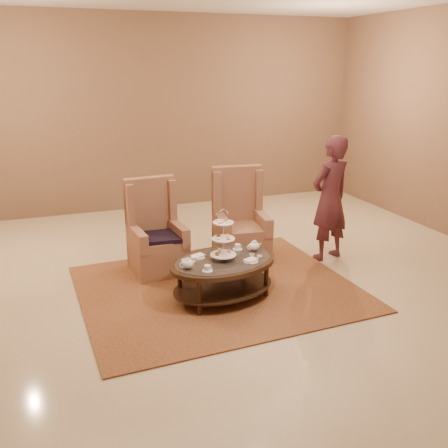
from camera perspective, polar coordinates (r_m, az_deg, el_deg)
name	(u,v)px	position (r m, az deg, el deg)	size (l,w,h in m)	color
ground	(230,290)	(6.12, 0.68, -7.55)	(8.00, 8.00, 0.00)	beige
ceiling	(230,290)	(6.12, 0.68, -7.55)	(8.00, 8.00, 0.02)	beige
wall_back	(153,114)	(9.42, -8.12, 12.33)	(8.00, 0.04, 3.50)	brown
rug	(217,288)	(6.15, -0.77, -7.33)	(3.34, 2.83, 0.02)	#915F33
tea_table	(223,267)	(5.76, -0.09, -4.92)	(1.45, 1.13, 1.09)	black
armchair_left	(156,241)	(6.61, -7.80, -1.89)	(0.72, 0.74, 1.22)	#996348
armchair_right	(240,229)	(6.96, 1.81, -0.56)	(0.77, 0.80, 1.28)	#996348
person	(330,199)	(6.98, 12.03, 2.85)	(0.72, 0.57, 1.73)	#4E2129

